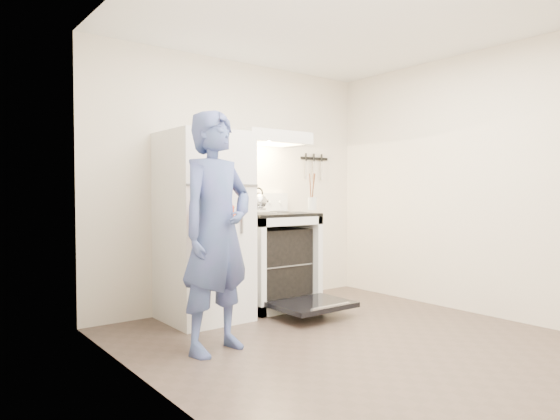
{
  "coord_description": "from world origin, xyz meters",
  "views": [
    {
      "loc": [
        -2.77,
        -2.56,
        1.16
      ],
      "look_at": [
        -0.05,
        1.0,
        1.0
      ],
      "focal_mm": 32.0,
      "sensor_mm": 36.0,
      "label": 1
    }
  ],
  "objects_px": {
    "stove_body": "(273,261)",
    "dutch_oven": "(215,216)",
    "refrigerator": "(204,226)",
    "person": "(217,232)",
    "tea_kettle": "(258,200)"
  },
  "relations": [
    {
      "from": "stove_body",
      "to": "dutch_oven",
      "type": "relative_size",
      "value": 2.41
    },
    {
      "from": "refrigerator",
      "to": "person",
      "type": "distance_m",
      "value": 0.95
    },
    {
      "from": "refrigerator",
      "to": "stove_body",
      "type": "distance_m",
      "value": 0.9
    },
    {
      "from": "stove_body",
      "to": "person",
      "type": "bearing_deg",
      "value": -142.82
    },
    {
      "from": "stove_body",
      "to": "tea_kettle",
      "type": "relative_size",
      "value": 3.58
    },
    {
      "from": "stove_body",
      "to": "person",
      "type": "relative_size",
      "value": 0.53
    },
    {
      "from": "refrigerator",
      "to": "tea_kettle",
      "type": "relative_size",
      "value": 6.62
    },
    {
      "from": "refrigerator",
      "to": "dutch_oven",
      "type": "bearing_deg",
      "value": -107.88
    },
    {
      "from": "tea_kettle",
      "to": "person",
      "type": "distance_m",
      "value": 1.44
    },
    {
      "from": "refrigerator",
      "to": "stove_body",
      "type": "height_order",
      "value": "refrigerator"
    },
    {
      "from": "stove_body",
      "to": "person",
      "type": "xyz_separation_m",
      "value": [
        -1.18,
        -0.9,
        0.41
      ]
    },
    {
      "from": "refrigerator",
      "to": "person",
      "type": "xyz_separation_m",
      "value": [
        -0.37,
        -0.87,
        0.02
      ]
    },
    {
      "from": "refrigerator",
      "to": "person",
      "type": "relative_size",
      "value": 0.97
    },
    {
      "from": "stove_body",
      "to": "tea_kettle",
      "type": "bearing_deg",
      "value": 152.11
    },
    {
      "from": "tea_kettle",
      "to": "dutch_oven",
      "type": "bearing_deg",
      "value": -145.44
    }
  ]
}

